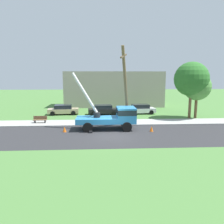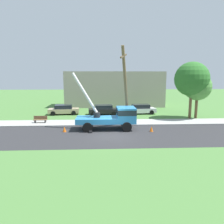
{
  "view_description": "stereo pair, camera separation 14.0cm",
  "coord_description": "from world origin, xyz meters",
  "px_view_note": "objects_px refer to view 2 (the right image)",
  "views": [
    {
      "loc": [
        -1.14,
        -20.13,
        5.61
      ],
      "look_at": [
        0.15,
        3.43,
        1.68
      ],
      "focal_mm": 34.81,
      "sensor_mm": 36.0,
      "label": 1
    },
    {
      "loc": [
        -1.0,
        -20.14,
        5.61
      ],
      "look_at": [
        0.15,
        3.43,
        1.68
      ],
      "focal_mm": 34.81,
      "sensor_mm": 36.0,
      "label": 2
    }
  ],
  "objects_px": {
    "utility_truck": "(114,116)",
    "parked_sedan_tan": "(64,110)",
    "traffic_cone_behind": "(64,129)",
    "roadside_tree_near": "(192,79)",
    "roadside_tree_far": "(198,87)",
    "parked_sedan_white": "(141,109)",
    "traffic_cone_ahead": "(151,129)",
    "park_bench": "(40,120)",
    "leaning_utility_pole": "(126,86)",
    "parked_sedan_black": "(104,110)"
  },
  "relations": [
    {
      "from": "utility_truck",
      "to": "parked_sedan_tan",
      "type": "distance_m",
      "value": 11.61
    },
    {
      "from": "traffic_cone_behind",
      "to": "utility_truck",
      "type": "bearing_deg",
      "value": 10.45
    },
    {
      "from": "roadside_tree_near",
      "to": "roadside_tree_far",
      "type": "relative_size",
      "value": 1.24
    },
    {
      "from": "traffic_cone_behind",
      "to": "parked_sedan_white",
      "type": "xyz_separation_m",
      "value": [
        9.63,
        10.24,
        0.43
      ]
    },
    {
      "from": "traffic_cone_ahead",
      "to": "park_bench",
      "type": "xyz_separation_m",
      "value": [
        -12.4,
        4.47,
        0.18
      ]
    },
    {
      "from": "parked_sedan_white",
      "to": "park_bench",
      "type": "xyz_separation_m",
      "value": [
        -13.17,
        -6.07,
        -0.25
      ]
    },
    {
      "from": "leaning_utility_pole",
      "to": "traffic_cone_ahead",
      "type": "relative_size",
      "value": 15.67
    },
    {
      "from": "utility_truck",
      "to": "parked_sedan_black",
      "type": "relative_size",
      "value": 1.5
    },
    {
      "from": "leaning_utility_pole",
      "to": "roadside_tree_near",
      "type": "xyz_separation_m",
      "value": [
        9.09,
        4.13,
        0.69
      ]
    },
    {
      "from": "parked_sedan_tan",
      "to": "parked_sedan_white",
      "type": "relative_size",
      "value": 1.0
    },
    {
      "from": "leaning_utility_pole",
      "to": "roadside_tree_near",
      "type": "bearing_deg",
      "value": 24.43
    },
    {
      "from": "leaning_utility_pole",
      "to": "parked_sedan_white",
      "type": "bearing_deg",
      "value": 68.38
    },
    {
      "from": "traffic_cone_ahead",
      "to": "traffic_cone_behind",
      "type": "bearing_deg",
      "value": 178.08
    },
    {
      "from": "traffic_cone_behind",
      "to": "parked_sedan_white",
      "type": "distance_m",
      "value": 14.06
    },
    {
      "from": "traffic_cone_ahead",
      "to": "roadside_tree_near",
      "type": "bearing_deg",
      "value": 44.68
    },
    {
      "from": "roadside_tree_near",
      "to": "park_bench",
      "type": "bearing_deg",
      "value": -173.63
    },
    {
      "from": "parked_sedan_tan",
      "to": "utility_truck",
      "type": "bearing_deg",
      "value": -53.75
    },
    {
      "from": "traffic_cone_behind",
      "to": "roadside_tree_near",
      "type": "distance_m",
      "value": 17.46
    },
    {
      "from": "parked_sedan_black",
      "to": "traffic_cone_ahead",
      "type": "bearing_deg",
      "value": -64.86
    },
    {
      "from": "parked_sedan_black",
      "to": "roadside_tree_near",
      "type": "relative_size",
      "value": 0.6
    },
    {
      "from": "parked_sedan_black",
      "to": "roadside_tree_far",
      "type": "xyz_separation_m",
      "value": [
        12.33,
        -3.39,
        3.48
      ]
    },
    {
      "from": "park_bench",
      "to": "roadside_tree_far",
      "type": "xyz_separation_m",
      "value": [
        19.96,
        2.3,
        3.72
      ]
    },
    {
      "from": "parked_sedan_black",
      "to": "roadside_tree_near",
      "type": "xyz_separation_m",
      "value": [
        11.43,
        -3.56,
        4.49
      ]
    },
    {
      "from": "parked_sedan_black",
      "to": "traffic_cone_behind",
      "type": "bearing_deg",
      "value": -112.5
    },
    {
      "from": "roadside_tree_far",
      "to": "traffic_cone_ahead",
      "type": "bearing_deg",
      "value": -138.2
    },
    {
      "from": "parked_sedan_tan",
      "to": "parked_sedan_white",
      "type": "bearing_deg",
      "value": -0.22
    },
    {
      "from": "parked_sedan_white",
      "to": "roadside_tree_near",
      "type": "height_order",
      "value": "roadside_tree_near"
    },
    {
      "from": "parked_sedan_black",
      "to": "parked_sedan_white",
      "type": "xyz_separation_m",
      "value": [
        5.54,
        0.38,
        0.0
      ]
    },
    {
      "from": "parked_sedan_black",
      "to": "parked_sedan_tan",
      "type": "bearing_deg",
      "value": 175.9
    },
    {
      "from": "leaning_utility_pole",
      "to": "roadside_tree_near",
      "type": "relative_size",
      "value": 1.18
    },
    {
      "from": "leaning_utility_pole",
      "to": "traffic_cone_behind",
      "type": "bearing_deg",
      "value": -161.36
    },
    {
      "from": "traffic_cone_behind",
      "to": "park_bench",
      "type": "xyz_separation_m",
      "value": [
        -3.54,
        4.17,
        0.18
      ]
    },
    {
      "from": "parked_sedan_white",
      "to": "park_bench",
      "type": "distance_m",
      "value": 14.5
    },
    {
      "from": "roadside_tree_near",
      "to": "roadside_tree_far",
      "type": "bearing_deg",
      "value": 10.75
    },
    {
      "from": "traffic_cone_behind",
      "to": "roadside_tree_near",
      "type": "xyz_separation_m",
      "value": [
        15.52,
        6.3,
        4.92
      ]
    },
    {
      "from": "utility_truck",
      "to": "traffic_cone_behind",
      "type": "bearing_deg",
      "value": -169.55
    },
    {
      "from": "utility_truck",
      "to": "parked_sedan_tan",
      "type": "bearing_deg",
      "value": 126.25
    },
    {
      "from": "traffic_cone_ahead",
      "to": "traffic_cone_behind",
      "type": "distance_m",
      "value": 8.86
    },
    {
      "from": "parked_sedan_tan",
      "to": "roadside_tree_near",
      "type": "bearing_deg",
      "value": -12.96
    },
    {
      "from": "traffic_cone_behind",
      "to": "parked_sedan_tan",
      "type": "xyz_separation_m",
      "value": [
        -1.79,
        10.28,
        0.43
      ]
    },
    {
      "from": "leaning_utility_pole",
      "to": "parked_sedan_tan",
      "type": "height_order",
      "value": "leaning_utility_pole"
    },
    {
      "from": "parked_sedan_white",
      "to": "park_bench",
      "type": "bearing_deg",
      "value": -155.27
    },
    {
      "from": "utility_truck",
      "to": "park_bench",
      "type": "relative_size",
      "value": 4.23
    },
    {
      "from": "roadside_tree_near",
      "to": "leaning_utility_pole",
      "type": "bearing_deg",
      "value": -155.57
    },
    {
      "from": "traffic_cone_ahead",
      "to": "roadside_tree_near",
      "type": "height_order",
      "value": "roadside_tree_near"
    },
    {
      "from": "parked_sedan_tan",
      "to": "roadside_tree_far",
      "type": "bearing_deg",
      "value": -11.83
    },
    {
      "from": "traffic_cone_ahead",
      "to": "parked_sedan_white",
      "type": "relative_size",
      "value": 0.12
    },
    {
      "from": "traffic_cone_ahead",
      "to": "leaning_utility_pole",
      "type": "bearing_deg",
      "value": 134.54
    },
    {
      "from": "parked_sedan_tan",
      "to": "roadside_tree_far",
      "type": "xyz_separation_m",
      "value": [
        18.21,
        -3.81,
        3.48
      ]
    },
    {
      "from": "utility_truck",
      "to": "traffic_cone_behind",
      "type": "relative_size",
      "value": 12.09
    }
  ]
}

